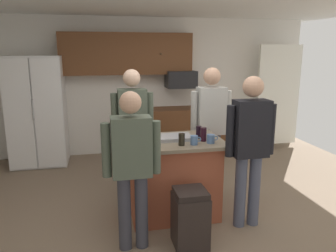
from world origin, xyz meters
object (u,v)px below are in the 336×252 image
at_px(glass_short_whisky, 203,134).
at_px(glass_stout_tall, 199,132).
at_px(person_elder_center, 132,162).
at_px(mug_ceramic_white, 211,139).
at_px(glass_dark_ale, 146,130).
at_px(trash_bin, 190,218).
at_px(person_host_foreground, 211,122).
at_px(serving_tray, 173,138).
at_px(refrigerator, 37,111).
at_px(mug_blue_stoneware, 194,140).
at_px(glass_pilsner, 149,140).
at_px(tumbler_amber, 182,140).
at_px(person_guest_right, 133,124).
at_px(microwave_over_range, 181,79).
at_px(person_guest_left, 250,142).
at_px(kitchen_island, 173,177).

xyz_separation_m(glass_short_whisky, glass_stout_tall, (-0.01, 0.14, -0.01)).
distance_m(person_elder_center, mug_ceramic_white, 1.03).
distance_m(glass_dark_ale, trash_bin, 1.21).
relative_size(person_host_foreground, serving_tray, 4.00).
height_order(refrigerator, mug_blue_stoneware, refrigerator).
relative_size(glass_dark_ale, glass_pilsner, 1.07).
relative_size(glass_stout_tall, tumbler_amber, 1.10).
relative_size(refrigerator, glass_pilsner, 12.82).
relative_size(person_host_foreground, person_guest_right, 1.01).
height_order(glass_short_whisky, tumbler_amber, glass_short_whisky).
height_order(glass_dark_ale, tumbler_amber, glass_dark_ale).
xyz_separation_m(person_elder_center, person_guest_right, (0.15, 1.30, 0.09)).
height_order(microwave_over_range, glass_pilsner, microwave_over_range).
relative_size(person_elder_center, person_guest_right, 0.92).
bearing_deg(serving_tray, glass_short_whisky, -24.47).
relative_size(serving_tray, trash_bin, 0.72).
relative_size(glass_pilsner, mug_ceramic_white, 1.10).
bearing_deg(mug_ceramic_white, refrigerator, 131.91).
xyz_separation_m(microwave_over_range, glass_short_whisky, (-0.37, -2.56, -0.42)).
relative_size(microwave_over_range, person_guest_left, 0.33).
distance_m(kitchen_island, person_host_foreground, 1.01).
relative_size(microwave_over_range, glass_pilsner, 3.78).
bearing_deg(person_guest_right, kitchen_island, -0.00).
xyz_separation_m(glass_short_whisky, mug_blue_stoneware, (-0.15, -0.13, -0.03)).
bearing_deg(person_elder_center, glass_stout_tall, -11.79).
height_order(kitchen_island, tumbler_amber, tumbler_amber).
height_order(glass_pilsner, glass_stout_tall, same).
relative_size(person_guest_right, glass_pilsner, 11.77).
height_order(kitchen_island, glass_dark_ale, glass_dark_ale).
relative_size(microwave_over_range, glass_stout_tall, 3.77).
bearing_deg(mug_ceramic_white, trash_bin, -127.77).
xyz_separation_m(glass_stout_tall, serving_tray, (-0.31, 0.01, -0.05)).
bearing_deg(tumbler_amber, glass_dark_ale, 125.28).
bearing_deg(glass_stout_tall, kitchen_island, -175.50).
xyz_separation_m(refrigerator, person_host_foreground, (2.55, -1.78, 0.08)).
bearing_deg(tumbler_amber, mug_ceramic_white, 3.87).
xyz_separation_m(person_guest_left, serving_tray, (-0.76, 0.47, -0.03)).
distance_m(refrigerator, glass_pilsner, 3.00).
bearing_deg(glass_short_whisky, glass_stout_tall, 95.84).
distance_m(person_guest_right, glass_pilsner, 0.92).
xyz_separation_m(person_guest_left, glass_stout_tall, (-0.45, 0.46, 0.03)).
height_order(refrigerator, mug_ceramic_white, refrigerator).
bearing_deg(person_elder_center, mug_ceramic_white, -25.29).
relative_size(microwave_over_range, person_guest_right, 0.32).
xyz_separation_m(kitchen_island, glass_stout_tall, (0.32, 0.03, 0.54)).
bearing_deg(person_guest_left, glass_pilsner, 18.63).
relative_size(kitchen_island, tumbler_amber, 8.61).
distance_m(person_host_foreground, trash_bin, 1.57).
distance_m(kitchen_island, person_guest_left, 1.02).
bearing_deg(refrigerator, serving_tray, -50.28).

